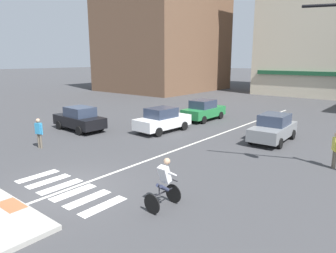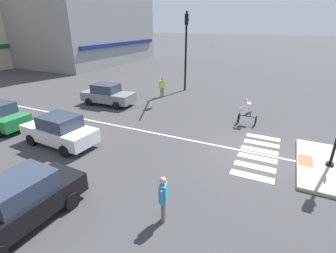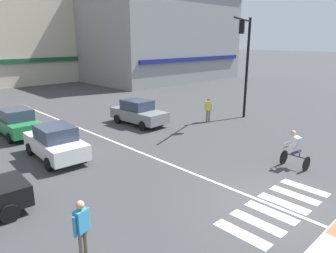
# 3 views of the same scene
# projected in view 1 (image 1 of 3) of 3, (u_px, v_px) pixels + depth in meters

# --- Properties ---
(ground_plane) EXTENTS (300.00, 300.00, 0.00)m
(ground_plane) POSITION_uv_depth(u_px,v_px,m) (67.00, 189.00, 11.67)
(ground_plane) COLOR #3D3D3F
(tactile_pad_front) EXTENTS (1.10, 0.60, 0.01)m
(tactile_pad_front) POSITION_uv_depth(u_px,v_px,m) (11.00, 205.00, 10.09)
(tactile_pad_front) COLOR #DB5B38
(tactile_pad_front) RESTS_ON traffic_island
(crosswalk_stripe_a) EXTENTS (0.44, 1.80, 0.01)m
(crosswalk_stripe_a) POSITION_uv_depth(u_px,v_px,m) (38.00, 176.00, 13.00)
(crosswalk_stripe_a) COLOR silver
(crosswalk_stripe_a) RESTS_ON ground
(crosswalk_stripe_b) EXTENTS (0.44, 1.80, 0.01)m
(crosswalk_stripe_b) POSITION_uv_depth(u_px,v_px,m) (49.00, 181.00, 12.46)
(crosswalk_stripe_b) COLOR silver
(crosswalk_stripe_b) RESTS_ON ground
(crosswalk_stripe_c) EXTENTS (0.44, 1.80, 0.01)m
(crosswalk_stripe_c) POSITION_uv_depth(u_px,v_px,m) (60.00, 186.00, 11.93)
(crosswalk_stripe_c) COLOR silver
(crosswalk_stripe_c) RESTS_ON ground
(crosswalk_stripe_d) EXTENTS (0.44, 1.80, 0.01)m
(crosswalk_stripe_d) POSITION_uv_depth(u_px,v_px,m) (73.00, 192.00, 11.40)
(crosswalk_stripe_d) COLOR silver
(crosswalk_stripe_d) RESTS_ON ground
(crosswalk_stripe_e) EXTENTS (0.44, 1.80, 0.01)m
(crosswalk_stripe_e) POSITION_uv_depth(u_px,v_px,m) (88.00, 199.00, 10.87)
(crosswalk_stripe_e) COLOR silver
(crosswalk_stripe_e) RESTS_ON ground
(crosswalk_stripe_f) EXTENTS (0.44, 1.80, 0.01)m
(crosswalk_stripe_f) POSITION_uv_depth(u_px,v_px,m) (103.00, 206.00, 10.34)
(crosswalk_stripe_f) COLOR silver
(crosswalk_stripe_f) RESTS_ON ground
(lane_centre_line) EXTENTS (0.14, 28.00, 0.01)m
(lane_centre_line) POSITION_uv_depth(u_px,v_px,m) (208.00, 138.00, 19.22)
(lane_centre_line) COLOR silver
(lane_centre_line) RESTS_ON ground
(building_corner_right) EXTENTS (15.27, 17.70, 19.19)m
(building_corner_right) POSITION_uv_depth(u_px,v_px,m) (163.00, 28.00, 48.00)
(building_corner_right) COLOR brown
(building_corner_right) RESTS_ON ground
(car_grey_eastbound_far) EXTENTS (1.99, 4.18, 1.64)m
(car_grey_eastbound_far) POSITION_uv_depth(u_px,v_px,m) (273.00, 128.00, 18.31)
(car_grey_eastbound_far) COLOR slate
(car_grey_eastbound_far) RESTS_ON ground
(car_green_westbound_distant) EXTENTS (1.85, 4.10, 1.64)m
(car_green_westbound_distant) POSITION_uv_depth(u_px,v_px,m) (204.00, 110.00, 24.76)
(car_green_westbound_distant) COLOR #237A3D
(car_green_westbound_distant) RESTS_ON ground
(car_white_westbound_far) EXTENTS (2.02, 4.19, 1.64)m
(car_white_westbound_far) POSITION_uv_depth(u_px,v_px,m) (162.00, 120.00, 20.84)
(car_white_westbound_far) COLOR white
(car_white_westbound_far) RESTS_ON ground
(car_black_cross_left) EXTENTS (4.18, 2.00, 1.64)m
(car_black_cross_left) POSITION_uv_depth(u_px,v_px,m) (79.00, 119.00, 21.20)
(car_black_cross_left) COLOR black
(car_black_cross_left) RESTS_ON ground
(cyclist) EXTENTS (0.70, 1.11, 1.68)m
(cyclist) POSITION_uv_depth(u_px,v_px,m) (164.00, 183.00, 10.09)
(cyclist) COLOR black
(cyclist) RESTS_ON ground
(pedestrian_at_curb_left) EXTENTS (0.53, 0.31, 1.67)m
(pedestrian_at_curb_left) POSITION_uv_depth(u_px,v_px,m) (39.00, 131.00, 16.88)
(pedestrian_at_curb_left) COLOR #6B6051
(pedestrian_at_curb_left) RESTS_ON ground
(pedestrian_waiting_far_side) EXTENTS (0.37, 0.49, 1.67)m
(pedestrian_waiting_far_side) POSITION_uv_depth(u_px,v_px,m) (336.00, 147.00, 13.75)
(pedestrian_waiting_far_side) COLOR #6B6051
(pedestrian_waiting_far_side) RESTS_ON ground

